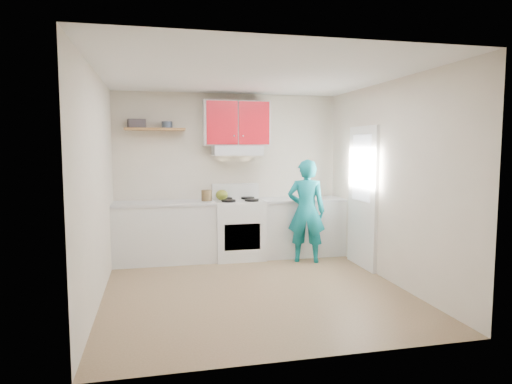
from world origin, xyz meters
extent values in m
plane|color=brown|center=(0.00, 0.00, 0.00)|extent=(3.80, 3.80, 0.00)
cube|color=white|center=(0.00, 0.00, 2.60)|extent=(3.60, 3.80, 0.04)
cube|color=beige|center=(0.00, 1.90, 1.30)|extent=(3.60, 0.04, 2.60)
cube|color=beige|center=(0.00, -1.90, 1.30)|extent=(3.60, 0.04, 2.60)
cube|color=beige|center=(-1.80, 0.00, 1.30)|extent=(0.04, 3.80, 2.60)
cube|color=beige|center=(1.80, 0.00, 1.30)|extent=(0.04, 3.80, 2.60)
cube|color=white|center=(1.78, 0.70, 1.02)|extent=(0.05, 0.85, 2.05)
cube|color=white|center=(1.75, 0.70, 1.45)|extent=(0.01, 0.55, 0.95)
cube|color=silver|center=(-1.04, 1.60, 0.45)|extent=(1.52, 0.60, 0.90)
cube|color=silver|center=(1.14, 1.60, 0.45)|extent=(1.32, 0.60, 0.90)
cube|color=white|center=(0.10, 1.57, 0.46)|extent=(0.76, 0.65, 0.92)
cube|color=silver|center=(0.10, 1.68, 1.70)|extent=(0.76, 0.44, 0.15)
cube|color=#B30F1A|center=(0.10, 1.73, 2.12)|extent=(1.02, 0.33, 0.70)
cube|color=brown|center=(-1.15, 1.75, 2.02)|extent=(0.90, 0.30, 0.04)
cube|color=#3B3439|center=(-1.42, 1.75, 2.10)|extent=(0.28, 0.23, 0.13)
cylinder|color=#333D4C|center=(-0.97, 1.74, 2.09)|extent=(0.21, 0.21, 0.10)
ellipsoid|color=olive|center=(-0.15, 1.67, 1.00)|extent=(0.25, 0.25, 0.16)
cylinder|color=brown|center=(-0.40, 1.59, 1.00)|extent=(0.21, 0.21, 0.19)
cube|color=olive|center=(1.01, 1.51, 0.91)|extent=(0.33, 0.25, 0.02)
cube|color=red|center=(1.57, 1.62, 0.90)|extent=(0.32, 0.29, 0.01)
imported|color=#0E7A83|center=(1.06, 1.13, 0.78)|extent=(0.67, 0.55, 1.57)
camera|label=1|loc=(-1.17, -5.27, 1.75)|focal=31.45mm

